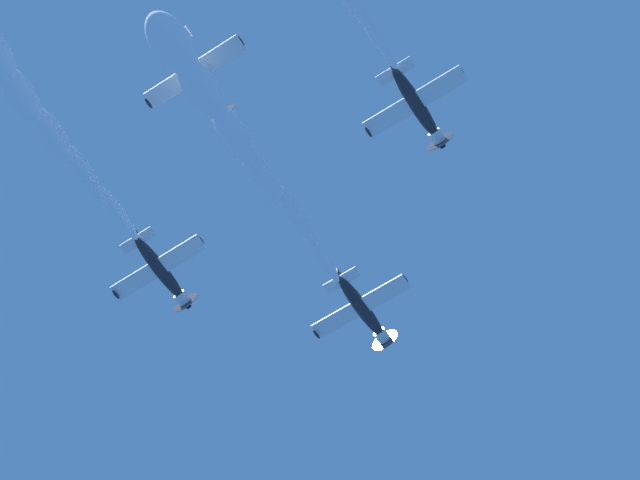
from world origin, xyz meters
name	(u,v)px	position (x,y,z in m)	size (l,w,h in m)	color
airplane_lead	(363,310)	(6.35, 0.72, 90.75)	(7.29, 7.52, 2.60)	#232328
airplane_left_wingman	(162,271)	(5.86, 17.27, 92.72)	(7.25, 7.53, 2.43)	#232328
airplane_right_wingman	(418,106)	(-10.45, -1.19, 92.00)	(7.27, 7.51, 2.53)	#232328
airplane_slot_tail	(198,77)	(-10.73, 15.71, 91.40)	(7.28, 7.51, 2.54)	#232328
smoke_trail_lead	(218,110)	(-8.98, 13.86, 89.00)	(20.87, 17.87, 4.12)	white
smoke_trail_left_wingman	(5,70)	(-9.51, 30.15, 91.12)	(20.65, 17.80, 4.03)	white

